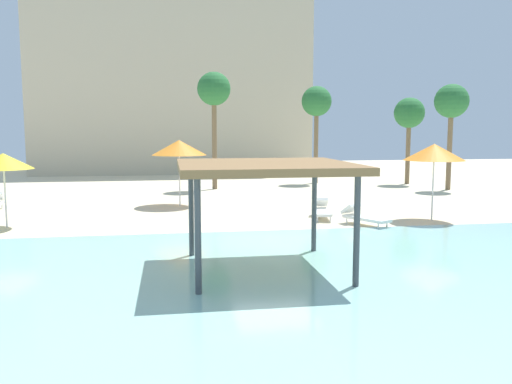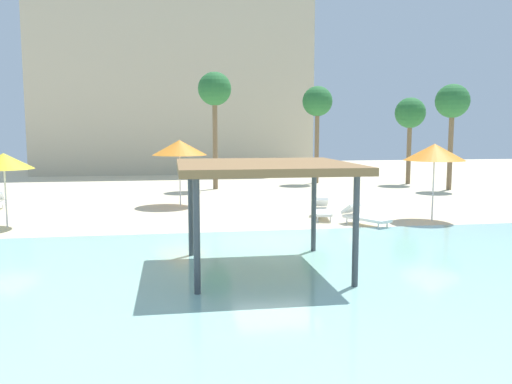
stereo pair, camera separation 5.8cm
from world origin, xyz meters
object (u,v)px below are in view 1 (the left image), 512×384
(shade_pavilion, at_px, (265,170))
(palm_tree_2, at_px, (317,103))
(lounge_chair_1, at_px, (363,216))
(palm_tree_0, at_px, (409,115))
(lounge_chair_0, at_px, (322,210))
(palm_tree_1, at_px, (451,103))
(beach_umbrella_orange_3, at_px, (179,148))
(beach_umbrella_orange_1, at_px, (434,152))
(palm_tree_3, at_px, (214,92))
(beach_umbrella_yellow_0, at_px, (3,161))

(shade_pavilion, distance_m, palm_tree_2, 21.63)
(lounge_chair_1, relative_size, palm_tree_0, 0.36)
(lounge_chair_0, relative_size, palm_tree_1, 0.33)
(beach_umbrella_orange_3, bearing_deg, shade_pavilion, -81.02)
(beach_umbrella_orange_1, xyz_separation_m, palm_tree_2, (-0.59, 14.21, 2.47))
(palm_tree_3, bearing_deg, palm_tree_1, -10.63)
(shade_pavilion, relative_size, beach_umbrella_orange_3, 1.39)
(palm_tree_3, bearing_deg, lounge_chair_0, -73.03)
(beach_umbrella_orange_1, distance_m, lounge_chair_1, 3.81)
(shade_pavilion, relative_size, lounge_chair_0, 2.09)
(beach_umbrella_yellow_0, height_order, palm_tree_3, palm_tree_3)
(palm_tree_0, bearing_deg, lounge_chair_1, -120.82)
(shade_pavilion, height_order, palm_tree_2, palm_tree_2)
(lounge_chair_0, bearing_deg, palm_tree_2, 175.78)
(beach_umbrella_orange_1, xyz_separation_m, palm_tree_0, (5.02, 12.81, 1.77))
(beach_umbrella_orange_3, bearing_deg, palm_tree_0, 26.83)
(palm_tree_3, bearing_deg, beach_umbrella_yellow_0, -127.59)
(beach_umbrella_orange_3, distance_m, lounge_chair_0, 7.32)
(shade_pavilion, height_order, lounge_chair_1, shade_pavilion)
(lounge_chair_1, distance_m, palm_tree_0, 16.15)
(beach_umbrella_orange_1, distance_m, palm_tree_1, 11.28)
(beach_umbrella_orange_1, distance_m, beach_umbrella_orange_3, 10.91)
(palm_tree_2, relative_size, palm_tree_3, 0.92)
(shade_pavilion, bearing_deg, beach_umbrella_orange_1, 38.83)
(beach_umbrella_orange_3, distance_m, lounge_chair_1, 9.17)
(palm_tree_0, bearing_deg, shade_pavilion, -123.67)
(lounge_chair_0, distance_m, lounge_chair_1, 2.02)
(shade_pavilion, bearing_deg, palm_tree_0, 56.33)
(palm_tree_1, bearing_deg, beach_umbrella_orange_1, -122.20)
(beach_umbrella_orange_3, distance_m, palm_tree_2, 12.63)
(shade_pavilion, xyz_separation_m, palm_tree_0, (12.60, 18.91, 1.87))
(lounge_chair_1, xyz_separation_m, palm_tree_2, (2.41, 14.84, 4.73))
(shade_pavilion, relative_size, beach_umbrella_yellow_0, 1.57)
(palm_tree_3, bearing_deg, beach_umbrella_orange_3, -108.60)
(beach_umbrella_yellow_0, xyz_separation_m, lounge_chair_0, (11.55, 0.06, -2.01))
(lounge_chair_0, xyz_separation_m, palm_tree_2, (3.44, 13.09, 4.73))
(palm_tree_2, bearing_deg, lounge_chair_1, -99.21)
(beach_umbrella_orange_3, xyz_separation_m, palm_tree_0, (14.43, 7.30, 1.73))
(palm_tree_0, bearing_deg, palm_tree_2, 165.95)
(palm_tree_2, height_order, palm_tree_3, palm_tree_3)
(palm_tree_1, bearing_deg, lounge_chair_1, -131.70)
(beach_umbrella_orange_3, relative_size, palm_tree_3, 0.44)
(palm_tree_0, relative_size, palm_tree_3, 0.81)
(palm_tree_3, bearing_deg, lounge_chair_1, -70.95)
(shade_pavilion, distance_m, palm_tree_1, 20.63)
(beach_umbrella_orange_3, xyz_separation_m, palm_tree_2, (8.82, 8.70, 2.44))
(palm_tree_2, bearing_deg, palm_tree_1, -36.92)
(lounge_chair_0, distance_m, palm_tree_3, 12.35)
(shade_pavilion, distance_m, beach_umbrella_orange_1, 9.73)
(shade_pavilion, bearing_deg, palm_tree_3, 89.08)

